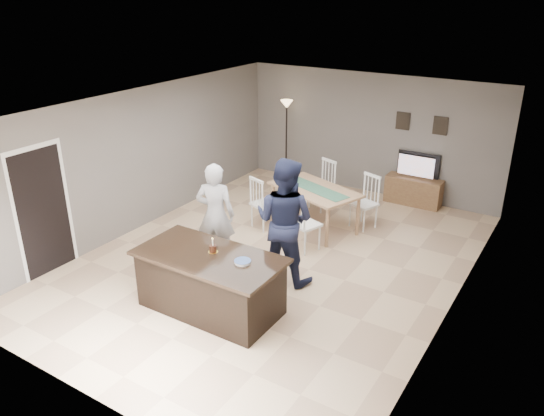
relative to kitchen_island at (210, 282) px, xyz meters
The scene contains 14 objects.
floor 1.86m from the kitchen_island, 90.00° to the left, with size 8.00×8.00×0.00m, color #DCB78D.
room_shell 2.18m from the kitchen_island, 90.00° to the left, with size 8.00×8.00×8.00m.
kitchen_island is the anchor object (origin of this frame).
tv_console 5.70m from the kitchen_island, 77.84° to the left, with size 1.20×0.40×0.60m, color brown.
television 5.78m from the kitchen_island, 77.99° to the left, with size 0.91×0.12×0.53m, color black.
tv_screen_glow 5.70m from the kitchen_island, 77.82° to the left, with size 0.78×0.78×0.00m, color orange.
picture_frames 6.03m from the kitchen_island, 78.74° to the left, with size 1.10×0.02×0.38m.
doorway 3.14m from the kitchen_island, behind, with size 0.00×2.10×2.65m.
woman 1.50m from the kitchen_island, 124.00° to the left, with size 0.66×0.43×1.80m, color #B8B8BD.
man 1.53m from the kitchen_island, 71.76° to the left, with size 1.00×0.78×2.05m, color #191E38.
birthday_cake 0.51m from the kitchen_island, 96.19° to the left, with size 0.15×0.15×0.22m.
plate_stack 0.71m from the kitchen_island, ahead, with size 0.24×0.24×0.04m.
dining_table 3.36m from the kitchen_island, 91.21° to the left, with size 2.21×2.40×1.06m.
floor_lamp 5.91m from the kitchen_island, 109.77° to the left, with size 0.29×0.29×1.95m.
Camera 1 is at (4.31, -6.98, 4.46)m, focal length 35.00 mm.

